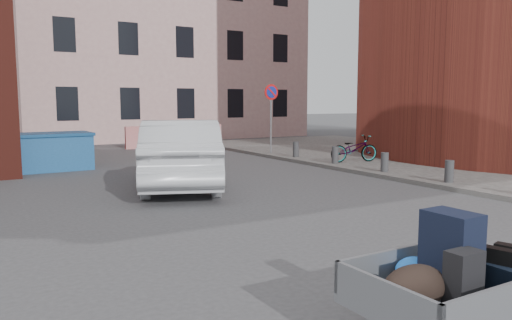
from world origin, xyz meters
TOP-DOWN VIEW (x-y plane):
  - ground at (0.00, 0.00)m, footprint 120.00×120.00m
  - sidewalk at (10.00, 4.00)m, footprint 9.00×24.00m
  - building_pink at (6.00, 22.00)m, footprint 16.00×8.00m
  - no_parking_sign at (6.00, 9.48)m, footprint 0.60×0.09m
  - bollards at (6.00, 3.40)m, footprint 0.22×9.02m
  - barriers at (4.20, 15.00)m, footprint 4.70×0.18m
  - trailer at (-0.90, -4.26)m, footprint 1.61×1.80m
  - dumpster at (-2.21, 9.51)m, footprint 2.80×1.53m
  - silver_car at (0.28, 4.64)m, footprint 3.50×5.37m
  - bicycle at (6.78, 5.59)m, footprint 1.76×0.95m

SIDE VIEW (x-z plane):
  - ground at x=0.00m, z-range 0.00..0.00m
  - sidewalk at x=10.00m, z-range 0.00..0.12m
  - bollards at x=6.00m, z-range 0.12..0.67m
  - barriers at x=4.20m, z-range 0.00..1.00m
  - bicycle at x=6.78m, z-range 0.12..1.00m
  - dumpster at x=-2.21m, z-range 0.00..1.16m
  - trailer at x=-0.90m, z-range 0.01..1.21m
  - silver_car at x=0.28m, z-range 0.00..1.67m
  - no_parking_sign at x=6.00m, z-range 0.69..3.34m
  - building_pink at x=6.00m, z-range 0.00..14.00m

